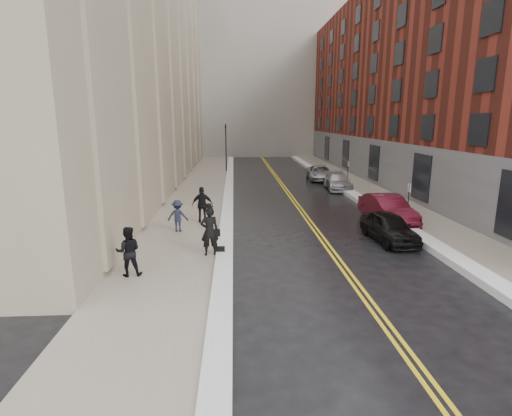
{
  "coord_description": "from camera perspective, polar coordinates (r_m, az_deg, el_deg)",
  "views": [
    {
      "loc": [
        -1.75,
        -13.21,
        5.71
      ],
      "look_at": [
        -0.74,
        5.18,
        1.6
      ],
      "focal_mm": 28.0,
      "sensor_mm": 36.0,
      "label": 1
    }
  ],
  "objects": [
    {
      "name": "car_black",
      "position": [
        20.05,
        18.47,
        -2.59
      ],
      "size": [
        1.93,
        4.15,
        1.37
      ],
      "primitive_type": "imported",
      "rotation": [
        0.0,
        0.0,
        0.08
      ],
      "color": "black",
      "rests_on": "ground"
    },
    {
      "name": "snow_ridge_right",
      "position": [
        31.04,
        13.58,
        1.91
      ],
      "size": [
        0.85,
        60.8,
        0.3
      ],
      "primitive_type": "cube",
      "color": "white",
      "rests_on": "ground"
    },
    {
      "name": "traffic_signal",
      "position": [
        43.3,
        -4.32,
        9.08
      ],
      "size": [
        0.18,
        0.15,
        5.2
      ],
      "color": "black",
      "rests_on": "ground"
    },
    {
      "name": "tower_far_right",
      "position": [
        82.39,
        8.68,
        23.86
      ],
      "size": [
        22.0,
        18.0,
        44.0
      ],
      "primitive_type": "cube",
      "color": "slate",
      "rests_on": "ground"
    },
    {
      "name": "pedestrian_c",
      "position": [
        21.98,
        -7.67,
        0.46
      ],
      "size": [
        1.19,
        0.58,
        1.97
      ],
      "primitive_type": "imported",
      "rotation": [
        0.0,
        0.0,
        3.23
      ],
      "color": "black",
      "rests_on": "sidewalk_left"
    },
    {
      "name": "car_silver_far",
      "position": [
        38.82,
        9.09,
        4.98
      ],
      "size": [
        2.59,
        4.99,
        1.34
      ],
      "primitive_type": "imported",
      "rotation": [
        0.0,
        0.0,
        -0.08
      ],
      "color": "#9FA1A7",
      "rests_on": "ground"
    },
    {
      "name": "snow_ridge_left",
      "position": [
        29.74,
        -3.96,
        1.74
      ],
      "size": [
        0.7,
        60.8,
        0.26
      ],
      "primitive_type": "cube",
      "color": "white",
      "rests_on": "ground"
    },
    {
      "name": "sidewalk_left",
      "position": [
        29.87,
        -8.37,
        1.58
      ],
      "size": [
        4.0,
        64.0,
        0.15
      ],
      "primitive_type": "cube",
      "color": "gray",
      "rests_on": "ground"
    },
    {
      "name": "parking_sign_far",
      "position": [
        34.86,
        13.0,
        5.09
      ],
      "size": [
        0.06,
        0.35,
        2.23
      ],
      "color": "black",
      "rests_on": "ground"
    },
    {
      "name": "ground",
      "position": [
        14.5,
        4.12,
        -10.65
      ],
      "size": [
        160.0,
        160.0,
        0.0
      ],
      "primitive_type": "plane",
      "color": "black",
      "rests_on": "ground"
    },
    {
      "name": "lane_stripe_b",
      "position": [
        30.08,
        5.27,
        1.6
      ],
      "size": [
        0.12,
        64.0,
        0.01
      ],
      "primitive_type": "cube",
      "color": "gold",
      "rests_on": "ground"
    },
    {
      "name": "building_right",
      "position": [
        41.14,
        25.83,
        15.97
      ],
      "size": [
        14.0,
        50.0,
        18.0
      ],
      "primitive_type": "cube",
      "color": "maroon",
      "rests_on": "ground"
    },
    {
      "name": "pedestrian_b",
      "position": [
        20.42,
        -11.11,
        -1.12
      ],
      "size": [
        1.08,
        0.67,
        1.61
      ],
      "primitive_type": "imported",
      "rotation": [
        0.0,
        0.0,
        3.07
      ],
      "color": "#191E2E",
      "rests_on": "sidewalk_left"
    },
    {
      "name": "car_silver_near",
      "position": [
        33.72,
        11.61,
        3.73
      ],
      "size": [
        2.18,
        4.71,
        1.33
      ],
      "primitive_type": "imported",
      "rotation": [
        0.0,
        0.0,
        -0.07
      ],
      "color": "#A3A6AA",
      "rests_on": "ground"
    },
    {
      "name": "sidewalk_right",
      "position": [
        31.63,
        16.79,
        1.79
      ],
      "size": [
        3.0,
        64.0,
        0.15
      ],
      "primitive_type": "cube",
      "color": "gray",
      "rests_on": "ground"
    },
    {
      "name": "parking_sign_near",
      "position": [
        23.71,
        20.94,
        1.16
      ],
      "size": [
        0.06,
        0.35,
        2.23
      ],
      "color": "black",
      "rests_on": "ground"
    },
    {
      "name": "pedestrian_main",
      "position": [
        16.64,
        -6.65,
        -3.3
      ],
      "size": [
        0.83,
        0.63,
        2.06
      ],
      "primitive_type": "imported",
      "rotation": [
        0.0,
        0.0,
        3.34
      ],
      "color": "black",
      "rests_on": "sidewalk_left"
    },
    {
      "name": "pedestrian_a",
      "position": [
        15.13,
        -17.78,
        -5.92
      ],
      "size": [
        0.99,
        0.82,
        1.83
      ],
      "primitive_type": "imported",
      "rotation": [
        0.0,
        0.0,
        3.3
      ],
      "color": "black",
      "rests_on": "sidewalk_left"
    },
    {
      "name": "lane_stripe_a",
      "position": [
        30.05,
        4.81,
        1.59
      ],
      "size": [
        0.12,
        64.0,
        0.01
      ],
      "primitive_type": "cube",
      "color": "gold",
      "rests_on": "ground"
    },
    {
      "name": "car_maroon",
      "position": [
        23.52,
        18.25,
        -0.16
      ],
      "size": [
        2.01,
        4.85,
        1.56
      ],
      "primitive_type": "imported",
      "rotation": [
        0.0,
        0.0,
        0.08
      ],
      "color": "#4D0D1B",
      "rests_on": "ground"
    }
  ]
}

